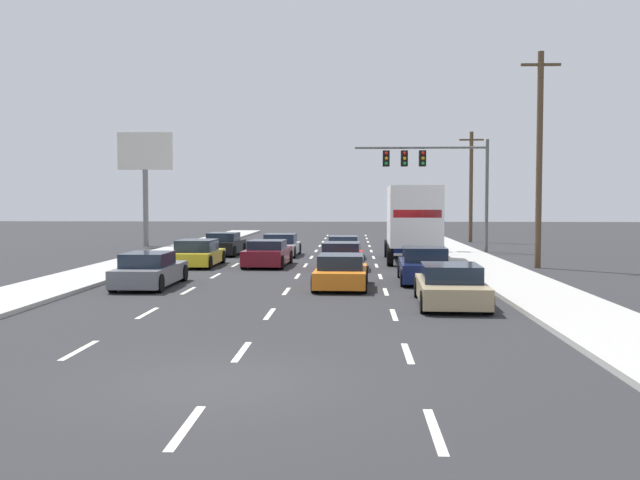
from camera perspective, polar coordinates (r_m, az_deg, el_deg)
ground_plane at (r=37.38m, az=-0.90°, el=-1.67°), size 140.00×140.00×0.00m
sidewalk_right at (r=32.89m, az=13.33°, el=-2.28°), size 2.90×80.00×0.14m
sidewalk_left at (r=34.04m, az=-15.70°, el=-2.13°), size 2.90×80.00×0.14m
lane_markings at (r=34.96m, az=-1.14°, el=-1.99°), size 6.94×62.00×0.01m
car_black at (r=41.75m, az=-7.52°, el=-0.38°), size 2.01×4.13×1.29m
car_yellow at (r=34.93m, az=-9.58°, el=-1.09°), size 2.02×4.35×1.27m
car_gray at (r=26.99m, az=-13.19°, el=-2.37°), size 1.84×4.58×1.26m
car_silver at (r=40.94m, az=-3.10°, el=-0.46°), size 2.08×4.18×1.24m
car_maroon at (r=34.53m, az=-4.12°, el=-1.11°), size 2.08×4.41×1.24m
car_white at (r=39.44m, az=1.85°, el=-0.62°), size 1.87×4.34×1.20m
car_red at (r=32.92m, az=1.71°, el=-1.32°), size 2.07×4.08×1.23m
car_orange at (r=25.95m, az=1.67°, el=-2.55°), size 1.98×4.16×1.20m
box_truck at (r=36.80m, az=7.22°, el=1.56°), size 2.74×8.41×3.81m
car_navy at (r=27.99m, az=8.17°, el=-2.06°), size 2.03×4.26×1.35m
car_tan at (r=22.02m, az=10.19°, el=-3.59°), size 2.12×4.53×1.22m
traffic_signal_mast at (r=44.45m, az=8.32°, el=5.76°), size 8.03×0.69×6.78m
utility_pole_mid at (r=35.00m, az=16.79°, el=6.21°), size 1.80×0.28×9.89m
utility_pole_far at (r=55.64m, az=11.74°, el=4.22°), size 1.80×0.28×8.23m
roadside_billboard at (r=51.02m, az=-13.53°, el=5.65°), size 3.75×0.36×7.73m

